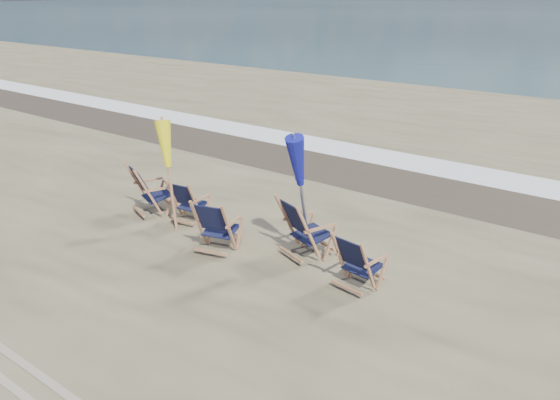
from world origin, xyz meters
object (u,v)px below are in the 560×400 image
(beach_chair_0, at_px, (148,194))
(umbrella_yellow, at_px, (168,150))
(umbrella_blue, at_px, (304,161))
(beach_chair_1, at_px, (195,204))
(beach_chair_2, at_px, (229,230))
(beach_chair_3, at_px, (308,235))
(beach_chair_4, at_px, (368,269))

(beach_chair_0, relative_size, umbrella_yellow, 0.53)
(umbrella_blue, bearing_deg, beach_chair_1, -176.38)
(beach_chair_0, height_order, beach_chair_2, beach_chair_0)
(beach_chair_2, relative_size, beach_chair_3, 0.92)
(beach_chair_3, bearing_deg, beach_chair_0, 25.09)
(beach_chair_1, bearing_deg, beach_chair_2, 148.74)
(umbrella_yellow, height_order, umbrella_blue, umbrella_blue)
(beach_chair_1, xyz_separation_m, umbrella_blue, (2.35, 0.15, 1.25))
(umbrella_yellow, bearing_deg, umbrella_blue, 8.35)
(beach_chair_0, distance_m, beach_chair_3, 3.55)
(beach_chair_1, relative_size, umbrella_blue, 0.41)
(umbrella_yellow, bearing_deg, beach_chair_3, 4.00)
(beach_chair_0, height_order, beach_chair_1, beach_chair_0)
(beach_chair_1, height_order, beach_chair_2, beach_chair_2)
(beach_chair_0, height_order, umbrella_blue, umbrella_blue)
(beach_chair_3, distance_m, umbrella_blue, 1.20)
(beach_chair_3, relative_size, beach_chair_4, 1.17)
(beach_chair_1, height_order, umbrella_yellow, umbrella_yellow)
(beach_chair_1, distance_m, beach_chair_2, 1.47)
(umbrella_blue, bearing_deg, beach_chair_0, -171.85)
(beach_chair_0, relative_size, umbrella_blue, 0.48)
(beach_chair_0, xyz_separation_m, beach_chair_3, (3.53, 0.28, 0.01))
(beach_chair_0, relative_size, beach_chair_2, 1.06)
(beach_chair_4, distance_m, umbrella_yellow, 4.31)
(umbrella_blue, bearing_deg, umbrella_yellow, -171.65)
(beach_chair_1, bearing_deg, umbrella_blue, 175.46)
(beach_chair_3, bearing_deg, beach_chair_2, 43.92)
(beach_chair_4, relative_size, umbrella_yellow, 0.47)
(beach_chair_4, bearing_deg, umbrella_blue, -9.99)
(beach_chair_2, distance_m, umbrella_blue, 1.72)
(beach_chair_3, relative_size, umbrella_blue, 0.49)
(beach_chair_3, bearing_deg, umbrella_yellow, 24.57)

